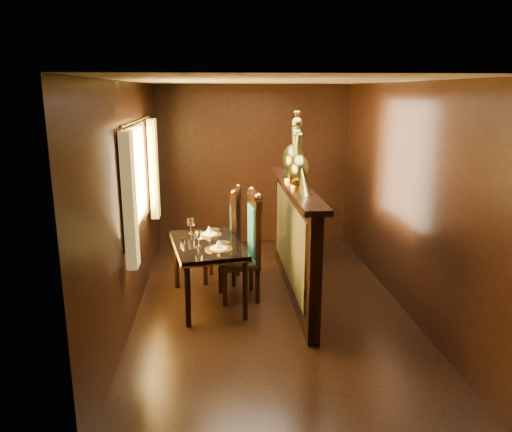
% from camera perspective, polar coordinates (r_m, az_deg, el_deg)
% --- Properties ---
extents(ground, '(5.00, 5.00, 0.00)m').
position_cam_1_polar(ground, '(5.86, 1.54, -10.06)').
color(ground, black).
rests_on(ground, ground).
extents(room_shell, '(3.04, 5.04, 2.52)m').
position_cam_1_polar(room_shell, '(5.42, 0.73, 5.43)').
color(room_shell, black).
rests_on(room_shell, ground).
extents(partition, '(0.26, 2.70, 1.36)m').
position_cam_1_polar(partition, '(5.93, 4.36, -2.44)').
color(partition, black).
rests_on(partition, ground).
extents(dining_table, '(0.96, 1.35, 0.93)m').
position_cam_1_polar(dining_table, '(5.70, -5.58, -3.70)').
color(dining_table, black).
rests_on(dining_table, ground).
extents(chair_left, '(0.52, 0.54, 1.30)m').
position_cam_1_polar(chair_left, '(5.82, -0.90, -3.07)').
color(chair_left, black).
rests_on(chair_left, ground).
extents(chair_right, '(0.52, 0.54, 1.24)m').
position_cam_1_polar(chair_right, '(6.35, -2.94, -1.92)').
color(chair_right, black).
rests_on(chair_right, ground).
extents(peacock_left, '(0.22, 0.58, 0.70)m').
position_cam_1_polar(peacock_left, '(5.49, 4.99, 6.82)').
color(peacock_left, '#1B5335').
rests_on(peacock_left, partition).
extents(peacock_right, '(0.26, 0.69, 0.83)m').
position_cam_1_polar(peacock_right, '(5.89, 4.33, 7.98)').
color(peacock_right, '#1B5335').
rests_on(peacock_right, partition).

